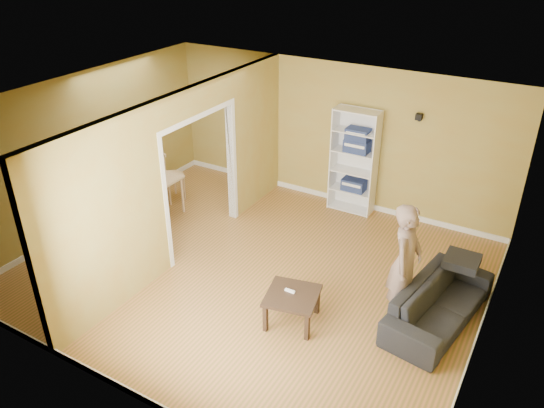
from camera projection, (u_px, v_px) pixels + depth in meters
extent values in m
plane|color=#AF6F40|center=(254.00, 270.00, 8.05)|extent=(6.50, 6.50, 0.00)
plane|color=white|center=(251.00, 104.00, 6.83)|extent=(6.50, 6.50, 0.00)
plane|color=#A28235|center=(333.00, 134.00, 9.54)|extent=(6.50, 0.00, 6.50)
plane|color=#A28235|center=(108.00, 300.00, 5.34)|extent=(6.50, 0.00, 6.50)
plane|color=#A28235|center=(88.00, 150.00, 8.88)|extent=(0.00, 5.50, 5.50)
plane|color=#A28235|center=(496.00, 259.00, 6.00)|extent=(0.00, 5.50, 5.50)
cube|color=black|center=(419.00, 117.00, 8.55)|extent=(0.10, 0.10, 0.10)
imported|color=black|center=(440.00, 298.00, 6.87)|extent=(2.05, 1.14, 0.74)
imported|color=slate|center=(406.00, 253.00, 6.72)|extent=(0.70, 0.55, 1.92)
cube|color=white|center=(334.00, 157.00, 9.51)|extent=(0.02, 0.35, 1.90)
cube|color=white|center=(375.00, 166.00, 9.16)|extent=(0.02, 0.35, 1.90)
cube|color=white|center=(357.00, 158.00, 9.46)|extent=(0.80, 0.02, 1.90)
cube|color=white|center=(350.00, 208.00, 9.77)|extent=(0.76, 0.35, 0.02)
cube|color=white|center=(352.00, 190.00, 9.59)|extent=(0.76, 0.35, 0.02)
cube|color=white|center=(353.00, 171.00, 9.42)|extent=(0.76, 0.35, 0.02)
cube|color=white|center=(355.00, 152.00, 9.25)|extent=(0.76, 0.35, 0.02)
cube|color=white|center=(356.00, 132.00, 9.07)|extent=(0.76, 0.35, 0.02)
cube|color=white|center=(358.00, 111.00, 8.90)|extent=(0.76, 0.35, 0.02)
cube|color=navy|center=(354.00, 184.00, 9.53)|extent=(0.41, 0.27, 0.21)
cube|color=navy|center=(357.00, 146.00, 9.17)|extent=(0.43, 0.28, 0.22)
cube|color=#1D1849|center=(358.00, 135.00, 9.08)|extent=(0.40, 0.26, 0.20)
cube|color=#352716|center=(292.00, 296.00, 6.82)|extent=(0.66, 0.66, 0.04)
cube|color=#352716|center=(263.00, 314.00, 6.84)|extent=(0.05, 0.05, 0.40)
cube|color=#352716|center=(301.00, 329.00, 6.59)|extent=(0.05, 0.05, 0.40)
cube|color=#352716|center=(284.00, 291.00, 7.26)|extent=(0.05, 0.05, 0.40)
cube|color=#352716|center=(320.00, 304.00, 7.01)|extent=(0.05, 0.05, 0.40)
cube|color=white|center=(290.00, 291.00, 6.86)|extent=(0.14, 0.04, 0.03)
cube|color=tan|center=(145.00, 177.00, 9.34)|extent=(1.15, 0.77, 0.04)
cylinder|color=tan|center=(112.00, 196.00, 9.49)|extent=(0.05, 0.05, 0.68)
cylinder|color=tan|center=(158.00, 210.00, 9.02)|extent=(0.05, 0.05, 0.68)
cylinder|color=tan|center=(138.00, 182.00, 10.00)|extent=(0.05, 0.05, 0.68)
cylinder|color=tan|center=(183.00, 195.00, 9.53)|extent=(0.05, 0.05, 0.68)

